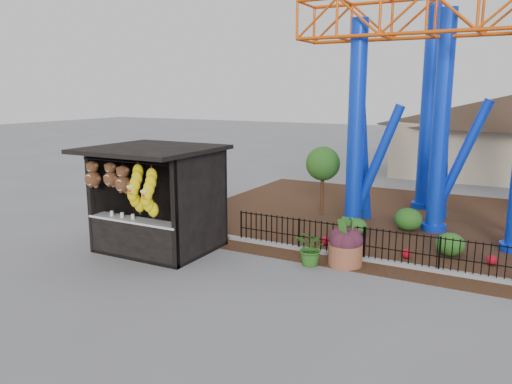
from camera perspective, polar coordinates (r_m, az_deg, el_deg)
The scene contains 10 objects.
ground at distance 13.01m, azimuth -3.75°, elevation -9.78°, with size 120.00×120.00×0.00m, color slate.
mulch_bed at distance 19.01m, azimuth 19.97°, elevation -3.56°, with size 18.00×12.00×0.02m, color #331E11.
curb at distance 14.26m, azimuth 16.91°, elevation -8.07°, with size 18.00×0.18×0.12m, color gray.
prize_booth at distance 14.98m, azimuth -11.78°, elevation -1.01°, with size 3.50×3.40×3.12m.
picket_fence at distance 13.99m, azimuth 20.64°, elevation -6.80°, with size 12.20×0.06×1.00m, color black, non-canonical shape.
roller_coaster at distance 18.61m, azimuth 25.01°, elevation 15.78°, with size 11.00×6.37×10.82m.
terracotta_planter at distance 13.99m, azimuth 10.15°, elevation -7.05°, with size 0.93×0.93×0.62m, color brown.
planter_foliage at distance 13.81m, azimuth 10.24°, elevation -4.58°, with size 0.70×0.70×0.64m, color #391623.
potted_plant at distance 13.79m, azimuth 6.39°, elevation -6.41°, with size 0.88×0.77×0.98m, color #174D16.
landscaping at distance 16.64m, azimuth 20.25°, elevation -4.50°, with size 7.63×3.65×0.77m.
Camera 1 is at (6.48, -10.25, 4.71)m, focal length 35.00 mm.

